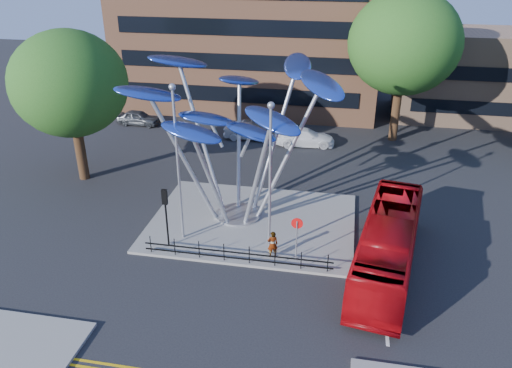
% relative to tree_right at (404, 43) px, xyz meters
% --- Properties ---
extents(ground, '(120.00, 120.00, 0.00)m').
position_rel_tree_right_xyz_m(ground, '(-8.00, -22.00, -8.04)').
color(ground, black).
rests_on(ground, ground).
extents(traffic_island, '(12.00, 9.00, 0.15)m').
position_rel_tree_right_xyz_m(traffic_island, '(-9.00, -16.00, -7.96)').
color(traffic_island, slate).
rests_on(traffic_island, ground).
extents(low_building_near, '(15.00, 8.00, 8.00)m').
position_rel_tree_right_xyz_m(low_building_near, '(8.00, 8.00, -4.04)').
color(low_building_near, '#A27C5F').
rests_on(low_building_near, ground).
extents(tree_right, '(8.80, 8.80, 12.11)m').
position_rel_tree_right_xyz_m(tree_right, '(0.00, 0.00, 0.00)').
color(tree_right, black).
rests_on(tree_right, ground).
extents(tree_left, '(7.60, 7.60, 10.32)m').
position_rel_tree_right_xyz_m(tree_left, '(-22.00, -12.00, -1.24)').
color(tree_left, black).
rests_on(tree_left, ground).
extents(leaf_sculpture, '(12.72, 9.54, 9.51)m').
position_rel_tree_right_xyz_m(leaf_sculpture, '(-10.07, -15.32, -1.16)').
color(leaf_sculpture, '#9EA0A5').
rests_on(leaf_sculpture, traffic_island).
extents(street_lamp_left, '(0.36, 0.36, 8.80)m').
position_rel_tree_right_xyz_m(street_lamp_left, '(-12.50, -18.50, -2.68)').
color(street_lamp_left, '#9EA0A5').
rests_on(street_lamp_left, traffic_island).
extents(street_lamp_right, '(0.36, 0.36, 8.30)m').
position_rel_tree_right_xyz_m(street_lamp_right, '(-7.50, -19.00, -2.94)').
color(street_lamp_right, '#9EA0A5').
rests_on(street_lamp_right, traffic_island).
extents(traffic_light_island, '(0.28, 0.18, 3.42)m').
position_rel_tree_right_xyz_m(traffic_light_island, '(-13.00, -19.50, -5.42)').
color(traffic_light_island, black).
rests_on(traffic_light_island, traffic_island).
extents(no_entry_sign_island, '(0.60, 0.10, 2.45)m').
position_rel_tree_right_xyz_m(no_entry_sign_island, '(-6.00, -19.48, -6.22)').
color(no_entry_sign_island, '#9EA0A5').
rests_on(no_entry_sign_island, traffic_island).
extents(pedestrian_railing_front, '(10.00, 0.06, 1.00)m').
position_rel_tree_right_xyz_m(pedestrian_railing_front, '(-9.00, -20.30, -7.48)').
color(pedestrian_railing_front, black).
rests_on(pedestrian_railing_front, traffic_island).
extents(red_bus, '(4.22, 10.91, 2.97)m').
position_rel_tree_right_xyz_m(red_bus, '(-1.40, -19.32, -6.55)').
color(red_bus, '#96060C').
rests_on(red_bus, ground).
extents(pedestrian, '(0.65, 0.54, 1.53)m').
position_rel_tree_right_xyz_m(pedestrian, '(-7.24, -19.50, -7.12)').
color(pedestrian, gray).
rests_on(pedestrian, traffic_island).
extents(parked_car_left, '(3.99, 1.74, 1.34)m').
position_rel_tree_right_xyz_m(parked_car_left, '(-22.74, -0.39, -7.37)').
color(parked_car_left, '#43474B').
rests_on(parked_car_left, ground).
extents(parked_car_mid, '(4.51, 1.66, 1.48)m').
position_rel_tree_right_xyz_m(parked_car_mid, '(-11.87, -2.13, -7.30)').
color(parked_car_mid, '#A7A8AE').
rests_on(parked_car_mid, ground).
extents(parked_car_right, '(5.06, 2.55, 1.41)m').
position_rel_tree_right_xyz_m(parked_car_right, '(-7.21, -2.69, -7.33)').
color(parked_car_right, white).
rests_on(parked_car_right, ground).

